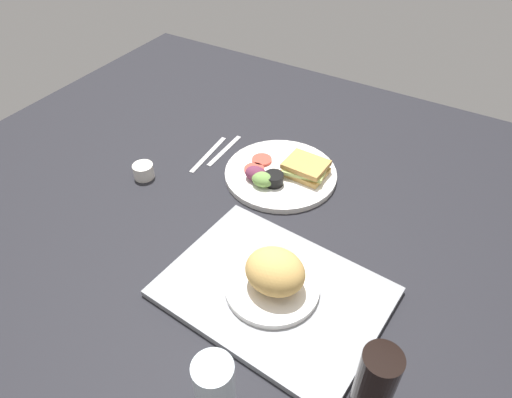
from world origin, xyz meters
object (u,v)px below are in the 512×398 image
serving_tray (274,292)px  fork (224,150)px  espresso_cup (144,171)px  knife (208,154)px  drinking_glass (215,389)px  soda_bottle (374,387)px  bread_plate_near (274,276)px  plate_with_salad (282,173)px

serving_tray → fork: (37.87, -37.96, -0.55)cm
serving_tray → espresso_cup: (50.08, -16.48, 1.20)cm
fork → knife: bearing=-38.3°
serving_tray → drinking_glass: drinking_glass is taller
serving_tray → soda_bottle: soda_bottle is taller
bread_plate_near → soda_bottle: size_ratio=1.10×
drinking_glass → espresso_cup: 68.51cm
plate_with_salad → fork: size_ratio=1.81×
serving_tray → espresso_cup: espresso_cup is taller
serving_tray → knife: bearing=-39.7°
serving_tray → soda_bottle: 30.26cm
plate_with_salad → knife: 23.74cm
bread_plate_near → espresso_cup: (50.00, -16.32, -3.72)cm
serving_tray → drinking_glass: 26.99cm
plate_with_salad → fork: 20.83cm
drinking_glass → fork: (41.26, -64.02, -6.69)cm
drinking_glass → fork: 76.46cm
bread_plate_near → espresso_cup: size_ratio=3.55×
soda_bottle → espresso_cup: size_ratio=3.22×
drinking_glass → knife: (44.26, -60.02, -6.69)cm
bread_plate_near → fork: bread_plate_near is taller
bread_plate_near → plate_with_salad: 39.54cm
serving_tray → bread_plate_near: 4.92cm
bread_plate_near → plate_with_salad: (17.14, -35.40, -4.10)cm
bread_plate_near → serving_tray: bearing=119.4°
soda_bottle → fork: size_ratio=1.06×
serving_tray → bread_plate_near: bearing=-60.6°
soda_bottle → plate_with_salad: bearing=-48.9°
espresso_cup → knife: 19.84cm
knife → drinking_glass: bearing=31.5°
serving_tray → knife: (40.87, -33.96, -0.55)cm
espresso_cup → serving_tray: bearing=161.8°
drinking_glass → espresso_cup: bearing=-38.5°
bread_plate_near → knife: (40.78, -33.80, -5.47)cm
serving_tray → knife: serving_tray is taller
serving_tray → soda_bottle: size_ratio=2.49×
bread_plate_near → espresso_cup: bearing=-18.1°
plate_with_salad → knife: size_ratio=1.62×
plate_with_salad → soda_bottle: 65.73cm
espresso_cup → fork: 24.77cm
bread_plate_near → drinking_glass: size_ratio=1.43×
soda_bottle → knife: size_ratio=0.95×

